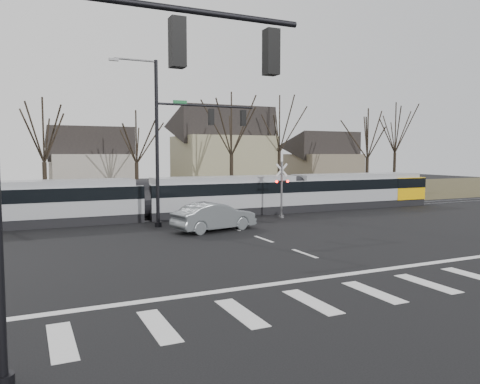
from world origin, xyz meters
name	(u,v)px	position (x,y,z in m)	size (l,w,h in m)	color
ground	(331,263)	(0.00, 0.00, 0.00)	(140.00, 140.00, 0.00)	black
grass_verge	(147,198)	(0.00, 32.00, 0.01)	(140.00, 28.00, 0.01)	#38331E
crosswalk	(401,288)	(0.00, -4.00, 0.01)	(27.00, 2.60, 0.01)	silver
stop_line	(359,273)	(0.00, -1.80, 0.01)	(28.00, 0.35, 0.01)	silver
lane_dashes	(200,216)	(0.00, 16.00, 0.01)	(0.18, 30.00, 0.01)	silver
rail_pair	(200,216)	(0.00, 15.80, 0.03)	(90.00, 1.52, 0.06)	#59595E
tram	(223,194)	(1.85, 16.00, 1.56)	(37.68, 2.80, 2.86)	gray
sedan	(214,217)	(-1.35, 9.69, 0.84)	(5.36, 2.90, 1.68)	slate
signal_pole_near_left	(81,95)	(-10.41, -6.00, 5.70)	(9.28, 0.44, 10.20)	black
signal_pole_far	(182,135)	(-2.41, 12.50, 5.70)	(9.28, 0.44, 10.20)	black
rail_crossing_signal	(282,191)	(5.00, 12.79, 1.89)	(1.08, 0.36, 4.00)	#59595B
tree_row	(183,149)	(2.00, 26.00, 5.00)	(59.20, 7.20, 10.00)	black
house_b	(91,159)	(-5.00, 36.00, 3.97)	(8.64, 7.56, 7.65)	gray
house_c	(223,148)	(9.00, 33.00, 5.23)	(10.80, 8.64, 10.10)	gray
house_d	(323,158)	(24.00, 35.00, 3.97)	(8.64, 7.56, 7.65)	#645A4A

